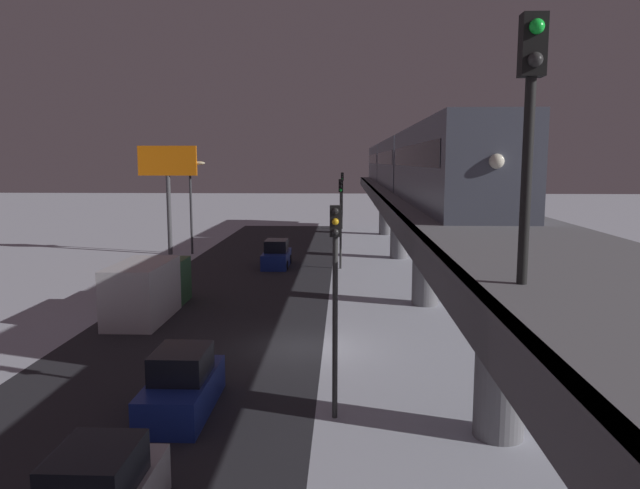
# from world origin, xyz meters

# --- Properties ---
(ground_plane) EXTENTS (240.00, 240.00, 0.00)m
(ground_plane) POSITION_xyz_m (0.00, 0.00, 0.00)
(ground_plane) COLOR silver
(avenue_asphalt) EXTENTS (11.00, 94.14, 0.01)m
(avenue_asphalt) POSITION_xyz_m (4.65, 0.00, 0.00)
(avenue_asphalt) COLOR #28282D
(avenue_asphalt) RESTS_ON ground_plane
(elevated_railway) EXTENTS (5.00, 94.14, 5.79)m
(elevated_railway) POSITION_xyz_m (-5.97, 0.00, 5.01)
(elevated_railway) COLOR slate
(elevated_railway) RESTS_ON ground_plane
(subway_train) EXTENTS (2.94, 55.47, 3.40)m
(subway_train) POSITION_xyz_m (-6.06, -21.14, 7.57)
(subway_train) COLOR #4C5160
(subway_train) RESTS_ON elevated_railway
(rail_signal) EXTENTS (0.36, 0.41, 4.00)m
(rail_signal) POSITION_xyz_m (-4.44, 14.89, 8.52)
(rail_signal) COLOR black
(rail_signal) RESTS_ON elevated_railway
(sedan_blue) EXTENTS (1.91, 4.42, 1.97)m
(sedan_blue) POSITION_xyz_m (3.25, -19.29, 0.78)
(sedan_blue) COLOR navy
(sedan_blue) RESTS_ON ground_plane
(sedan_blue_2) EXTENTS (1.80, 4.27, 1.97)m
(sedan_blue_2) POSITION_xyz_m (3.25, 6.54, 0.80)
(sedan_blue_2) COLOR navy
(sedan_blue_2) RESTS_ON ground_plane
(box_truck) EXTENTS (2.40, 7.40, 2.80)m
(box_truck) POSITION_xyz_m (8.05, -5.05, 1.35)
(box_truck) COLOR #2D6038
(box_truck) RESTS_ON ground_plane
(traffic_light_near) EXTENTS (0.32, 0.44, 6.40)m
(traffic_light_near) POSITION_xyz_m (-1.45, 6.83, 4.20)
(traffic_light_near) COLOR #2D2D2D
(traffic_light_near) RESTS_ON ground_plane
(traffic_light_mid) EXTENTS (0.32, 0.44, 6.40)m
(traffic_light_mid) POSITION_xyz_m (-1.45, -18.57, 4.20)
(traffic_light_mid) COLOR #2D2D2D
(traffic_light_mid) RESTS_ON ground_plane
(traffic_light_far) EXTENTS (0.32, 0.44, 6.40)m
(traffic_light_far) POSITION_xyz_m (-1.45, -43.98, 4.20)
(traffic_light_far) COLOR #2D2D2D
(traffic_light_far) RESTS_ON ground_plane
(commercial_billboard) EXTENTS (4.80, 0.36, 8.90)m
(commercial_billboard) POSITION_xyz_m (12.71, -24.72, 6.83)
(commercial_billboard) COLOR #4C4C51
(commercial_billboard) RESTS_ON ground_plane
(street_lamp_far) EXTENTS (1.35, 0.44, 7.65)m
(street_lamp_far) POSITION_xyz_m (10.72, -25.00, 4.81)
(street_lamp_far) COLOR #38383D
(street_lamp_far) RESTS_ON ground_plane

